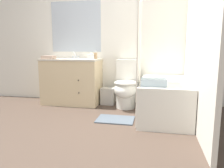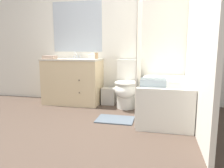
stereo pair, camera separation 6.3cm
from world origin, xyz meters
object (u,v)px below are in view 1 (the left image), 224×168
Objects in this scene: sink_faucet at (75,56)px; toilet at (126,87)px; tissue_box at (92,56)px; hand_towel_folded at (49,57)px; bath_mat at (115,119)px; vanity_cabinet at (72,81)px; wastebasket at (108,96)px; bathtub at (164,98)px; soap_dispenser at (95,55)px; bath_towel_folded at (154,82)px.

toilet is (1.01, -0.28, -0.50)m from sink_faucet.
tissue_box is (-0.66, 0.16, 0.50)m from toilet.
bath_mat is at bearing -25.66° from hand_towel_folded.
vanity_cabinet is 0.72m from wastebasket.
sink_faucet reaches higher than bathtub.
sink_faucet is 0.65× the size of hand_towel_folded.
soap_dispenser is 1.46m from bath_towel_folded.
bathtub is 10.12× the size of soap_dispenser.
tissue_box is (-1.28, 0.52, 0.59)m from bathtub.
bath_mat is (0.52, -0.85, -0.88)m from soap_dispenser.
vanity_cabinet is at bearing 140.65° from bath_mat.
sink_faucet is 0.46m from soap_dispenser.
sink_faucet is 1.85m from bathtub.
vanity_cabinet is at bearing -166.41° from tissue_box.
soap_dispenser reaches higher than hand_towel_folded.
soap_dispenser is 0.83m from hand_towel_folded.
soap_dispenser is at bearing -15.78° from tissue_box.
sink_faucet is at bearing 43.49° from hand_towel_folded.
vanity_cabinet is 0.48m from sink_faucet.
hand_towel_folded is at bearing -177.07° from toilet.
tissue_box reaches higher than bath_mat.
hand_towel_folded is (-1.03, -0.21, 0.70)m from wastebasket.
bath_towel_folded is 0.61× the size of bath_mat.
soap_dispenser reaches higher than vanity_cabinet.
bathtub is 4.35× the size of bath_towel_folded.
sink_faucet is 1.16m from toilet.
tissue_box is at bearing 164.22° from soap_dispenser.
tissue_box is (0.35, -0.12, 0.01)m from sink_faucet.
tissue_box reaches higher than toilet.
toilet reaches higher than bath_mat.
hand_towel_folded is 2.02m from bath_towel_folded.
wastebasket is 0.78m from tissue_box.
sink_faucet reaches higher than bath_mat.
tissue_box is at bearing 17.84° from hand_towel_folded.
hand_towel_folded is at bearing -162.16° from tissue_box.
bath_mat is (-0.53, 0.13, -0.58)m from bath_towel_folded.
wastebasket is (-0.98, 0.49, -0.12)m from bathtub.
bathtub is 0.60m from bath_towel_folded.
vanity_cabinet is 0.64m from soap_dispenser.
sink_faucet is at bearing 158.84° from bathtub.
vanity_cabinet is at bearing 175.66° from toilet.
toilet is at bearing 150.54° from bathtub.
hand_towel_folded is 0.67× the size of bath_towel_folded.
vanity_cabinet is 3.19× the size of bath_towel_folded.
hand_towel_folded is at bearing 154.34° from bath_mat.
bathtub is 4.67× the size of wastebasket.
hand_towel_folded is 1.70m from bath_mat.
toilet is at bearing -15.49° from sink_faucet.
bath_towel_folded is at bearing -49.71° from wastebasket.
soap_dispenser reaches higher than tissue_box.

